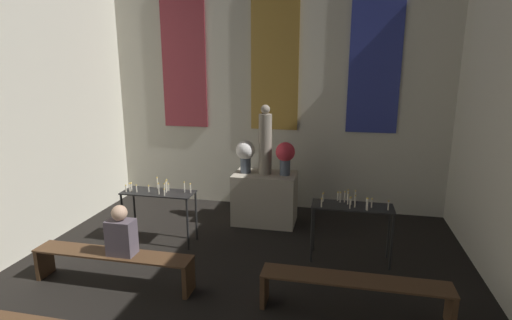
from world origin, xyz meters
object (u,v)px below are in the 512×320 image
(altar, at_px, (265,198))
(candle_rack_left, at_px, (159,199))
(flower_vase_left, at_px, (245,153))
(person_seated, at_px, (121,233))
(pew_back_right, at_px, (354,288))
(candle_rack_right, at_px, (352,213))
(flower_vase_right, at_px, (285,155))
(pew_back_left, at_px, (113,261))
(statue, at_px, (265,142))

(altar, height_order, candle_rack_left, candle_rack_left)
(flower_vase_left, distance_m, person_seated, 2.90)
(altar, distance_m, pew_back_right, 3.09)
(flower_vase_left, relative_size, pew_back_right, 0.27)
(flower_vase_left, height_order, pew_back_right, flower_vase_left)
(pew_back_right, bearing_deg, person_seated, -180.00)
(candle_rack_right, bearing_deg, flower_vase_left, 147.87)
(altar, bearing_deg, candle_rack_left, -142.19)
(person_seated, bearing_deg, flower_vase_right, 55.48)
(flower_vase_left, xyz_separation_m, person_seated, (-1.07, -2.64, -0.57))
(flower_vase_left, height_order, flower_vase_right, same)
(candle_rack_right, bearing_deg, pew_back_left, -155.98)
(altar, distance_m, flower_vase_right, 0.94)
(statue, height_order, person_seated, statue)
(flower_vase_right, bearing_deg, statue, 180.00)
(pew_back_left, bearing_deg, pew_back_right, 0.00)
(flower_vase_right, bearing_deg, candle_rack_left, -147.91)
(pew_back_right, height_order, person_seated, person_seated)
(flower_vase_left, bearing_deg, statue, 0.00)
(candle_rack_left, relative_size, candle_rack_right, 1.00)
(candle_rack_right, height_order, person_seated, person_seated)
(flower_vase_right, bearing_deg, altar, 180.00)
(candle_rack_left, distance_m, candle_rack_right, 3.15)
(statue, bearing_deg, pew_back_right, -58.76)
(altar, relative_size, candle_rack_left, 0.96)
(candle_rack_right, height_order, pew_back_right, candle_rack_right)
(flower_vase_left, height_order, candle_rack_right, flower_vase_left)
(candle_rack_right, distance_m, pew_back_left, 3.50)
(candle_rack_left, bearing_deg, pew_back_right, -23.97)
(altar, bearing_deg, flower_vase_right, 0.00)
(pew_back_right, distance_m, person_seated, 3.07)
(altar, height_order, pew_back_right, altar)
(statue, distance_m, flower_vase_right, 0.44)
(altar, xyz_separation_m, pew_back_right, (1.60, -2.64, -0.13))
(candle_rack_right, xyz_separation_m, pew_back_right, (0.03, -1.41, -0.42))
(flower_vase_right, height_order, pew_back_left, flower_vase_right)
(flower_vase_right, distance_m, pew_back_left, 3.44)
(altar, distance_m, candle_rack_right, 2.01)
(candle_rack_left, bearing_deg, pew_back_left, -90.89)
(altar, xyz_separation_m, pew_back_left, (-1.60, -2.64, -0.13))
(candle_rack_right, bearing_deg, pew_back_right, -88.92)
(altar, bearing_deg, pew_back_left, -121.24)
(altar, distance_m, flower_vase_left, 0.94)
(altar, xyz_separation_m, candle_rack_left, (-1.58, -1.22, 0.28))
(statue, relative_size, candle_rack_right, 1.06)
(statue, relative_size, pew_back_right, 0.57)
(flower_vase_left, xyz_separation_m, candle_rack_left, (-1.20, -1.22, -0.58))
(statue, bearing_deg, flower_vase_right, 0.00)
(flower_vase_left, relative_size, person_seated, 0.89)
(candle_rack_left, bearing_deg, candle_rack_right, 0.02)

